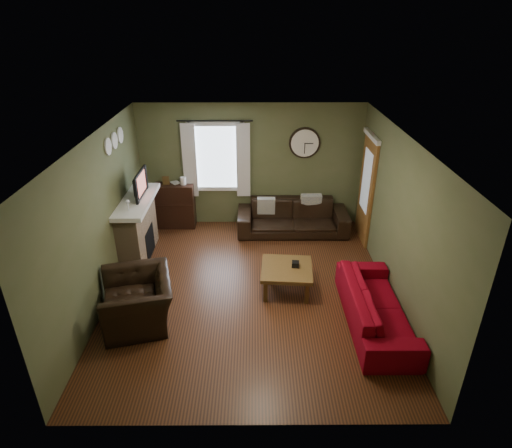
{
  "coord_description": "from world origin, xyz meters",
  "views": [
    {
      "loc": [
        0.07,
        -5.91,
        4.23
      ],
      "look_at": [
        0.1,
        0.4,
        1.05
      ],
      "focal_mm": 30.0,
      "sensor_mm": 36.0,
      "label": 1
    }
  ],
  "objects_px": {
    "coffee_table": "(286,279)",
    "bookshelf": "(176,206)",
    "sofa_brown": "(292,217)",
    "sofa_red": "(376,306)",
    "armchair": "(138,300)"
  },
  "relations": [
    {
      "from": "bookshelf",
      "to": "sofa_brown",
      "type": "xyz_separation_m",
      "value": [
        2.48,
        -0.27,
        -0.15
      ]
    },
    {
      "from": "sofa_brown",
      "to": "sofa_red",
      "type": "height_order",
      "value": "sofa_brown"
    },
    {
      "from": "sofa_brown",
      "to": "sofa_red",
      "type": "xyz_separation_m",
      "value": [
        1.0,
        -2.97,
        -0.03
      ]
    },
    {
      "from": "coffee_table",
      "to": "bookshelf",
      "type": "bearing_deg",
      "value": 132.77
    },
    {
      "from": "sofa_red",
      "to": "bookshelf",
      "type": "bearing_deg",
      "value": 47.0
    },
    {
      "from": "armchair",
      "to": "sofa_brown",
      "type": "bearing_deg",
      "value": 124.01
    },
    {
      "from": "bookshelf",
      "to": "coffee_table",
      "type": "height_order",
      "value": "bookshelf"
    },
    {
      "from": "sofa_red",
      "to": "coffee_table",
      "type": "relative_size",
      "value": 2.56
    },
    {
      "from": "bookshelf",
      "to": "sofa_brown",
      "type": "relative_size",
      "value": 0.42
    },
    {
      "from": "armchair",
      "to": "coffee_table",
      "type": "distance_m",
      "value": 2.39
    },
    {
      "from": "sofa_brown",
      "to": "sofa_red",
      "type": "bearing_deg",
      "value": -71.46
    },
    {
      "from": "sofa_red",
      "to": "armchair",
      "type": "height_order",
      "value": "armchair"
    },
    {
      "from": "bookshelf",
      "to": "coffee_table",
      "type": "distance_m",
      "value": 3.26
    },
    {
      "from": "bookshelf",
      "to": "armchair",
      "type": "height_order",
      "value": "bookshelf"
    },
    {
      "from": "armchair",
      "to": "bookshelf",
      "type": "bearing_deg",
      "value": 164.3
    }
  ]
}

